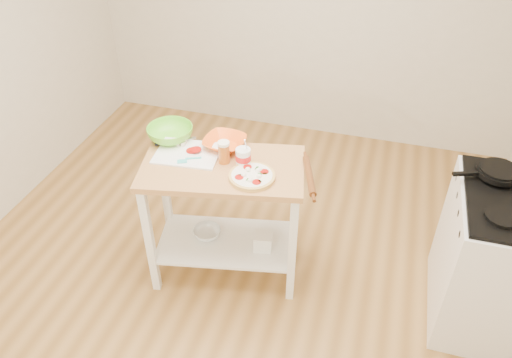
{
  "coord_description": "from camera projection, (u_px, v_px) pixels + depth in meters",
  "views": [
    {
      "loc": [
        0.82,
        -2.12,
        2.68
      ],
      "look_at": [
        0.11,
        0.28,
        0.79
      ],
      "focal_mm": 35.0,
      "sensor_mm": 36.0,
      "label": 1
    }
  ],
  "objects": [
    {
      "name": "skillet",
      "position": [
        498.0,
        172.0,
        2.88
      ],
      "size": [
        0.39,
        0.25,
        0.03
      ],
      "rotation": [
        0.0,
        0.0,
        0.36
      ],
      "color": "black",
      "rests_on": "gas_stove"
    },
    {
      "name": "orange_bowl",
      "position": [
        225.0,
        143.0,
        3.21
      ],
      "size": [
        0.29,
        0.29,
        0.06
      ],
      "primitive_type": "imported",
      "rotation": [
        0.0,
        0.0,
        -0.09
      ],
      "color": "orange",
      "rests_on": "prep_island"
    },
    {
      "name": "gas_stove",
      "position": [
        502.0,
        261.0,
        3.01
      ],
      "size": [
        0.69,
        0.8,
        1.11
      ],
      "rotation": [
        0.0,
        0.0,
        0.01
      ],
      "color": "white",
      "rests_on": "ground"
    },
    {
      "name": "green_bowl",
      "position": [
        170.0,
        133.0,
        3.27
      ],
      "size": [
        0.33,
        0.33,
        0.09
      ],
      "primitive_type": "imported",
      "rotation": [
        0.0,
        0.0,
        0.09
      ],
      "color": "#67CC2C",
      "rests_on": "prep_island"
    },
    {
      "name": "prep_island",
      "position": [
        224.0,
        199.0,
        3.22
      ],
      "size": [
        1.09,
        0.73,
        0.9
      ],
      "rotation": [
        0.0,
        0.0,
        0.19
      ],
      "color": "#B7834B",
      "rests_on": "ground"
    },
    {
      "name": "room_shell",
      "position": [
        221.0,
        121.0,
        2.61
      ],
      "size": [
        4.04,
        4.54,
        2.74
      ],
      "color": "olive",
      "rests_on": "ground"
    },
    {
      "name": "yogurt_tub",
      "position": [
        243.0,
        157.0,
        3.04
      ],
      "size": [
        0.09,
        0.09,
        0.2
      ],
      "color": "white",
      "rests_on": "prep_island"
    },
    {
      "name": "spatula",
      "position": [
        188.0,
        160.0,
        3.08
      ],
      "size": [
        0.14,
        0.1,
        0.01
      ],
      "rotation": [
        0.0,
        0.0,
        0.41
      ],
      "color": "#3BC1BD",
      "rests_on": "cutting_board"
    },
    {
      "name": "shelf_glass_bowl",
      "position": [
        207.0,
        233.0,
        3.47
      ],
      "size": [
        0.27,
        0.27,
        0.06
      ],
      "primitive_type": "imported",
      "rotation": [
        0.0,
        0.0,
        0.6
      ],
      "color": "silver",
      "rests_on": "prep_island"
    },
    {
      "name": "pizza",
      "position": [
        252.0,
        176.0,
        2.95
      ],
      "size": [
        0.28,
        0.28,
        0.04
      ],
      "rotation": [
        0.0,
        0.0,
        0.37
      ],
      "color": "#E7BD62",
      "rests_on": "prep_island"
    },
    {
      "name": "cutting_board",
      "position": [
        188.0,
        153.0,
        3.16
      ],
      "size": [
        0.43,
        0.34,
        0.04
      ],
      "rotation": [
        0.0,
        0.0,
        0.1
      ],
      "color": "white",
      "rests_on": "prep_island"
    },
    {
      "name": "rolling_pin",
      "position": [
        309.0,
        176.0,
        2.94
      ],
      "size": [
        0.15,
        0.36,
        0.04
      ],
      "primitive_type": "cylinder",
      "rotation": [
        1.57,
        0.0,
        0.32
      ],
      "color": "brown",
      "rests_on": "prep_island"
    },
    {
      "name": "knife",
      "position": [
        170.0,
        142.0,
        3.24
      ],
      "size": [
        0.23,
        0.17,
        0.01
      ],
      "rotation": [
        0.0,
        0.0,
        0.57
      ],
      "color": "silver",
      "rests_on": "cutting_board"
    },
    {
      "name": "shelf_bin",
      "position": [
        263.0,
        241.0,
        3.36
      ],
      "size": [
        0.14,
        0.14,
        0.12
      ],
      "primitive_type": "cube",
      "rotation": [
        0.0,
        0.0,
        0.19
      ],
      "color": "white",
      "rests_on": "prep_island"
    },
    {
      "name": "beer_pint",
      "position": [
        224.0,
        152.0,
        3.05
      ],
      "size": [
        0.07,
        0.07,
        0.15
      ],
      "color": "#B25819",
      "rests_on": "prep_island"
    }
  ]
}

